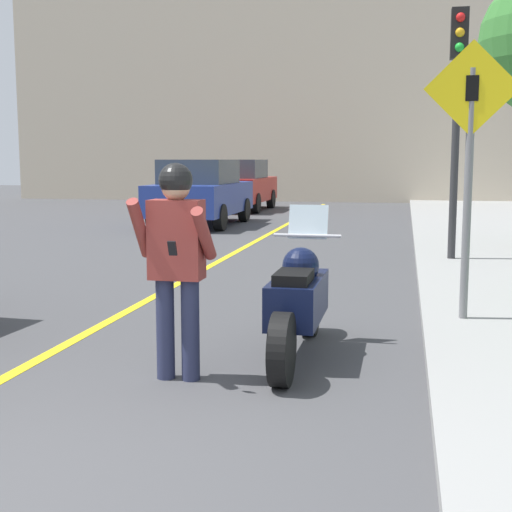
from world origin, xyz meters
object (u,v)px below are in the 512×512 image
crossing_sign (469,154)px  parked_car_red (239,185)px  motorcycle (298,301)px  traffic_light (458,87)px  parked_car_blue (201,192)px  person_biker (176,250)px

crossing_sign → parked_car_red: crossing_sign is taller
motorcycle → parked_car_red: 17.85m
traffic_light → parked_car_red: (-6.15, 11.51, -1.93)m
motorcycle → crossing_sign: size_ratio=0.81×
crossing_sign → parked_car_blue: bearing=118.8°
motorcycle → traffic_light: traffic_light is taller
crossing_sign → parked_car_red: bearing=110.6°
motorcycle → parked_car_red: bearing=104.7°
traffic_light → motorcycle: bearing=-105.7°
traffic_light → person_biker: bearing=-110.3°
parked_car_blue → parked_car_red: same height
crossing_sign → parked_car_blue: crossing_sign is taller
parked_car_blue → person_biker: bearing=-74.7°
crossing_sign → parked_car_red: size_ratio=0.64×
motorcycle → traffic_light: 6.40m
motorcycle → crossing_sign: 2.33m
crossing_sign → traffic_light: 4.56m
traffic_light → crossing_sign: bearing=-92.0°
motorcycle → parked_car_red: (-4.53, 17.26, 0.37)m
motorcycle → person_biker: person_biker is taller
motorcycle → parked_car_red: size_ratio=0.52×
parked_car_blue → motorcycle: bearing=-70.1°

